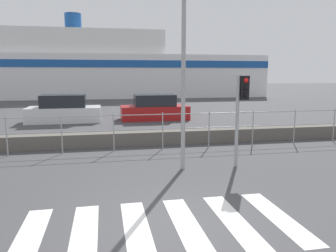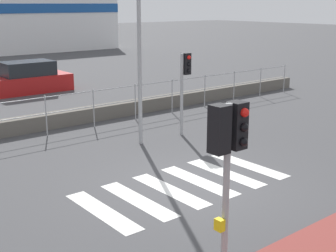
{
  "view_description": "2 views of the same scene",
  "coord_description": "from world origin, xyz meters",
  "views": [
    {
      "loc": [
        -1.19,
        -5.39,
        2.71
      ],
      "look_at": [
        0.27,
        2.0,
        1.5
      ],
      "focal_mm": 35.0,
      "sensor_mm": 36.0,
      "label": 1
    },
    {
      "loc": [
        -7.01,
        -7.76,
        4.16
      ],
      "look_at": [
        0.08,
        1.0,
        1.2
      ],
      "focal_mm": 50.0,
      "sensor_mm": 36.0,
      "label": 2
    }
  ],
  "objects": [
    {
      "name": "traffic_light_far",
      "position": [
        2.69,
        3.38,
        1.95
      ],
      "size": [
        0.34,
        0.32,
        2.65
      ],
      "color": "#9EA0A3",
      "rests_on": "ground_plane"
    },
    {
      "name": "parked_car_red",
      "position": [
        1.79,
        13.84,
        0.63
      ],
      "size": [
        3.97,
        1.76,
        1.49
      ],
      "color": "#B21919",
      "rests_on": "ground_plane"
    },
    {
      "name": "crosswalk",
      "position": [
        -0.23,
        0.0,
        0.0
      ],
      "size": [
        4.95,
        2.4,
        0.01
      ],
      "color": "silver",
      "rests_on": "ground_plane"
    },
    {
      "name": "ground_plane",
      "position": [
        0.0,
        0.0,
        0.0
      ],
      "size": [
        160.0,
        160.0,
        0.0
      ],
      "primitive_type": "plane",
      "color": "#424244"
    },
    {
      "name": "harbor_fence",
      "position": [
        -0.0,
        6.05,
        0.86
      ],
      "size": [
        22.76,
        0.04,
        1.34
      ],
      "color": "#9EA0A3",
      "rests_on": "ground_plane"
    },
    {
      "name": "seawall",
      "position": [
        0.0,
        6.93,
        0.25
      ],
      "size": [
        25.25,
        0.55,
        0.51
      ],
      "color": "#605B54",
      "rests_on": "ground_plane"
    },
    {
      "name": "parked_car_white",
      "position": [
        -3.4,
        13.84,
        0.66
      ],
      "size": [
        4.04,
        1.88,
        1.54
      ],
      "color": "silver",
      "rests_on": "ground_plane"
    },
    {
      "name": "ferry_boat",
      "position": [
        -0.85,
        33.41,
        3.17
      ],
      "size": [
        35.34,
        6.41,
        9.26
      ],
      "color": "white",
      "rests_on": "ground_plane"
    },
    {
      "name": "streetlamp",
      "position": [
        0.99,
        3.23,
        4.17
      ],
      "size": [
        0.32,
        1.31,
        6.8
      ],
      "color": "#9EA0A3",
      "rests_on": "ground_plane"
    }
  ]
}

